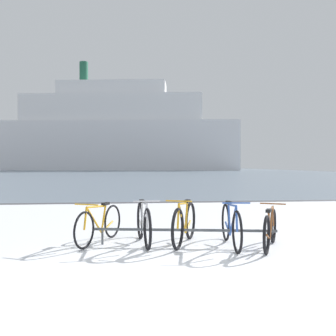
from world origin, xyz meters
name	(u,v)px	position (x,y,z in m)	size (l,w,h in m)	color
ground	(132,174)	(0.00, 53.90, -0.04)	(80.00, 132.00, 0.08)	white
bike_rack	(184,231)	(0.49, 2.52, 0.27)	(3.24, 0.60, 0.31)	#4C5156
bicycle_0	(99,224)	(-1.03, 2.92, 0.35)	(0.77, 1.56, 0.77)	black
bicycle_1	(144,224)	(-0.22, 2.72, 0.38)	(0.46, 1.68, 0.84)	black
bicycle_2	(184,223)	(0.52, 2.65, 0.38)	(0.72, 1.57, 0.84)	black
bicycle_3	(231,225)	(1.31, 2.36, 0.37)	(0.46, 1.73, 0.83)	black
bicycle_4	(270,229)	(1.94, 2.16, 0.34)	(0.80, 1.42, 0.74)	black
ferry_ship	(117,134)	(-3.36, 87.50, 8.94)	(58.90, 20.16, 26.68)	white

